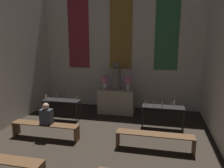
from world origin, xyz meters
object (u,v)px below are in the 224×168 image
at_px(flower_vase_left, 105,81).
at_px(candle_rack_right, 163,109).
at_px(pew_back_left, 45,127).
at_px(statue, 116,77).
at_px(pew_back_right, 155,138).
at_px(altar, 116,101).
at_px(person_seated, 46,115).
at_px(flower_vase_right, 128,82).
at_px(candle_rack_left, 61,102).

height_order(flower_vase_left, candle_rack_right, flower_vase_left).
relative_size(flower_vase_left, pew_back_left, 0.27).
bearing_deg(statue, candle_rack_right, -32.26).
xyz_separation_m(statue, pew_back_right, (1.65, -2.79, -1.16)).
bearing_deg(altar, pew_back_right, -59.35).
bearing_deg(candle_rack_right, statue, 147.74).
bearing_deg(person_seated, flower_vase_right, 53.44).
distance_m(flower_vase_left, person_seated, 3.07).
distance_m(flower_vase_right, person_seated, 3.53).
height_order(altar, pew_back_left, altar).
relative_size(statue, pew_back_right, 0.53).
bearing_deg(flower_vase_left, candle_rack_right, -26.72).
bearing_deg(pew_back_left, candle_rack_right, 24.59).
distance_m(flower_vase_left, candle_rack_right, 2.71).
relative_size(flower_vase_right, candle_rack_right, 0.40).
bearing_deg(flower_vase_right, flower_vase_left, 180.00).
xyz_separation_m(statue, person_seated, (-1.60, -2.79, -0.75)).
distance_m(altar, statue, 1.00).
xyz_separation_m(candle_rack_left, candle_rack_right, (3.75, -0.00, -0.00)).
bearing_deg(candle_rack_right, flower_vase_right, 139.76).
relative_size(statue, candle_rack_left, 0.80).
xyz_separation_m(flower_vase_right, candle_rack_right, (1.39, -1.18, -0.67)).
xyz_separation_m(candle_rack_left, pew_back_right, (3.53, -1.61, -0.33)).
relative_size(candle_rack_right, pew_back_left, 0.66).
bearing_deg(candle_rack_left, pew_back_right, -24.55).
xyz_separation_m(candle_rack_left, pew_back_left, (0.22, -1.61, -0.33)).
relative_size(statue, flower_vase_right, 1.97).
relative_size(altar, candle_rack_left, 1.04).
bearing_deg(pew_back_right, candle_rack_right, 82.44).
height_order(altar, candle_rack_right, altar).
xyz_separation_m(flower_vase_right, person_seated, (-2.07, -2.79, -0.60)).
distance_m(pew_back_right, person_seated, 3.28).
xyz_separation_m(statue, flower_vase_left, (-0.47, -0.00, -0.15)).
xyz_separation_m(flower_vase_right, pew_back_left, (-2.13, -2.79, -1.01)).
height_order(flower_vase_right, pew_back_right, flower_vase_right).
height_order(statue, flower_vase_right, statue).
bearing_deg(pew_back_right, candle_rack_left, 155.45).
relative_size(altar, person_seated, 2.22).
height_order(pew_back_right, person_seated, person_seated).
bearing_deg(statue, candle_rack_left, -147.85).
distance_m(flower_vase_right, pew_back_left, 3.65).
bearing_deg(altar, person_seated, -119.75).
relative_size(candle_rack_left, person_seated, 2.13).
relative_size(pew_back_left, person_seated, 3.22).
relative_size(candle_rack_left, pew_back_left, 0.66).
height_order(statue, pew_back_left, statue).
bearing_deg(pew_back_left, flower_vase_right, 52.67).
relative_size(pew_back_left, pew_back_right, 1.00).
relative_size(candle_rack_left, pew_back_right, 0.66).
bearing_deg(candle_rack_right, pew_back_right, -97.56).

